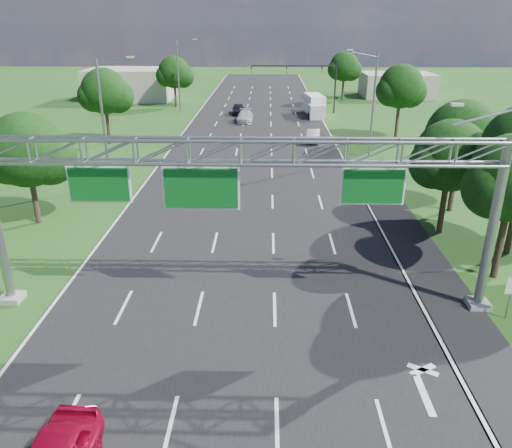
{
  "coord_description": "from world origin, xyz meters",
  "views": [
    {
      "loc": [
        1.4,
        -8.8,
        12.72
      ],
      "look_at": [
        0.85,
        14.29,
        3.21
      ],
      "focal_mm": 35.0,
      "sensor_mm": 36.0,
      "label": 1
    }
  ],
  "objects_px": {
    "sign_gantry": "(243,165)",
    "traffic_signal": "(311,76)",
    "regulatory_sign": "(512,290)",
    "box_truck": "(315,106)"
  },
  "relations": [
    {
      "from": "sign_gantry",
      "to": "box_truck",
      "type": "relative_size",
      "value": 3.1
    },
    {
      "from": "regulatory_sign",
      "to": "box_truck",
      "type": "bearing_deg",
      "value": 94.83
    },
    {
      "from": "sign_gantry",
      "to": "traffic_signal",
      "type": "relative_size",
      "value": 1.92
    },
    {
      "from": "traffic_signal",
      "to": "box_truck",
      "type": "distance_m",
      "value": 4.34
    },
    {
      "from": "sign_gantry",
      "to": "traffic_signal",
      "type": "height_order",
      "value": "sign_gantry"
    },
    {
      "from": "sign_gantry",
      "to": "regulatory_sign",
      "type": "relative_size",
      "value": 11.19
    },
    {
      "from": "regulatory_sign",
      "to": "box_truck",
      "type": "xyz_separation_m",
      "value": [
        -4.4,
        52.05,
        -0.17
      ]
    },
    {
      "from": "sign_gantry",
      "to": "box_truck",
      "type": "distance_m",
      "value": 51.9
    },
    {
      "from": "sign_gantry",
      "to": "regulatory_sign",
      "type": "height_order",
      "value": "sign_gantry"
    },
    {
      "from": "sign_gantry",
      "to": "traffic_signal",
      "type": "xyz_separation_m",
      "value": [
        7.15,
        53.0,
        -1.72
      ]
    }
  ]
}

